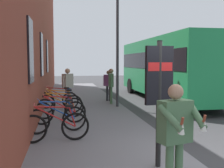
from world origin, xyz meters
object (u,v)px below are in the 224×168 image
Objects in this scene: pedestrian_crossing_street at (68,83)px; pedestrian_near_bus at (111,82)px; bicycle_nearest_sign at (57,119)px; bicycle_by_door at (58,100)px; bicycle_beside_lamp at (60,103)px; bicycle_far_end at (55,126)px; bicycle_under_window at (60,107)px; pedestrian_by_facade at (108,82)px; city_bus at (166,66)px; street_lamp at (118,37)px; tourist_with_hotdogs at (176,128)px; transit_info_sign at (159,83)px; bicycle_mid_rack at (59,112)px.

pedestrian_near_bus is at bearing -80.76° from pedestrian_crossing_street.
bicycle_nearest_sign is 1.01× the size of bicycle_by_door.
bicycle_nearest_sign and bicycle_beside_lamp have the same top height.
pedestrian_crossing_street is at bearing -4.36° from bicycle_far_end.
bicycle_under_window is 1.03× the size of pedestrian_crossing_street.
pedestrian_crossing_street is (0.64, -0.41, 0.65)m from bicycle_by_door.
pedestrian_by_facade reaches higher than bicycle_under_window.
pedestrian_near_bus is (-1.71, 3.44, -0.77)m from city_bus.
bicycle_far_end is at bearing 156.92° from pedestrian_near_bus.
bicycle_far_end is 6.23m from street_lamp.
tourist_with_hotdogs is (-7.00, -1.75, 0.65)m from bicycle_beside_lamp.
bicycle_far_end is at bearing 141.77° from city_bus.
tourist_with_hotdogs reaches higher than bicycle_by_door.
bicycle_by_door is 1.00m from pedestrian_crossing_street.
bicycle_beside_lamp is at bearing 129.16° from pedestrian_near_bus.
city_bus reaches higher than pedestrian_by_facade.
bicycle_nearest_sign is 5.51m from pedestrian_near_bus.
city_bus reaches higher than transit_info_sign.
pedestrian_near_bus is (5.79, -2.47, 0.64)m from bicycle_far_end.
bicycle_mid_rack is 1.86m from bicycle_beside_lamp.
bicycle_far_end is at bearing 159.69° from pedestrian_by_facade.
transit_info_sign is 1.43× the size of pedestrian_near_bus.
pedestrian_crossing_street is 3.04m from street_lamp.
bicycle_far_end is 9.65m from city_bus.
bicycle_far_end is 0.89m from bicycle_nearest_sign.
pedestrian_crossing_street reaches higher than bicycle_beside_lamp.
bicycle_nearest_sign is at bearing -179.67° from bicycle_by_door.
city_bus is 3.58m from pedestrian_by_facade.
tourist_with_hotdogs is at bearing 175.93° from pedestrian_near_bus.
street_lamp is (8.12, -0.78, 2.05)m from tourist_with_hotdogs.
tourist_with_hotdogs is at bearing -155.91° from bicycle_nearest_sign.
bicycle_beside_lamp is at bearing -1.23° from bicycle_far_end.
bicycle_nearest_sign is at bearing 34.60° from transit_info_sign.
bicycle_nearest_sign is 1.02× the size of pedestrian_crossing_street.
bicycle_mid_rack is 4.56m from transit_info_sign.
street_lamp is at bearing -40.20° from bicycle_mid_rack.
street_lamp reaches higher than tourist_with_hotdogs.
bicycle_nearest_sign is 0.99× the size of bicycle_mid_rack.
bicycle_under_window is at bearing -177.42° from bicycle_by_door.
transit_info_sign is at bearing -8.19° from tourist_with_hotdogs.
pedestrian_near_bus reaches higher than bicycle_far_end.
tourist_with_hotdogs is at bearing 159.05° from city_bus.
bicycle_far_end is 0.34× the size of street_lamp.
bicycle_mid_rack is at bearing -179.95° from bicycle_beside_lamp.
pedestrian_by_facade reaches higher than bicycle_beside_lamp.
transit_info_sign reaches higher than tourist_with_hotdogs.
pedestrian_by_facade is (4.78, -2.42, 0.57)m from bicycle_mid_rack.
tourist_with_hotdogs is at bearing -149.81° from bicycle_far_end.
bicycle_mid_rack is 5.46m from tourist_with_hotdogs.
city_bus is at bearing -57.91° from bicycle_beside_lamp.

